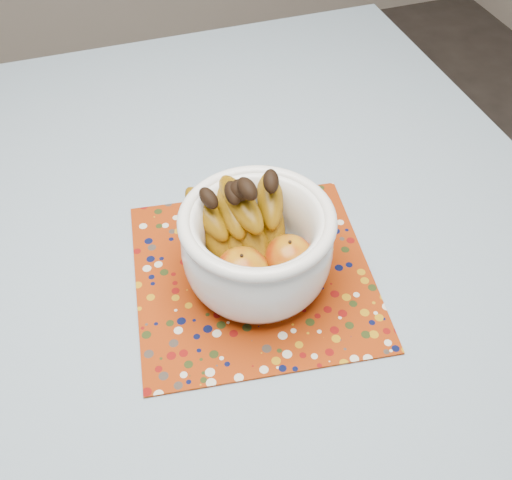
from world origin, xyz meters
TOP-DOWN VIEW (x-y plane):
  - table at (0.00, 0.00)m, footprint 1.20×1.20m
  - tablecloth at (0.00, 0.00)m, footprint 1.32×1.32m
  - placemat at (0.08, -0.11)m, footprint 0.41×0.41m
  - fruit_bowl at (0.07, -0.11)m, footprint 0.23×0.23m

SIDE VIEW (x-z plane):
  - table at x=0.00m, z-range 0.30..1.05m
  - tablecloth at x=0.00m, z-range 0.75..0.76m
  - placemat at x=0.08m, z-range 0.76..0.76m
  - fruit_bowl at x=0.07m, z-range 0.75..0.94m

